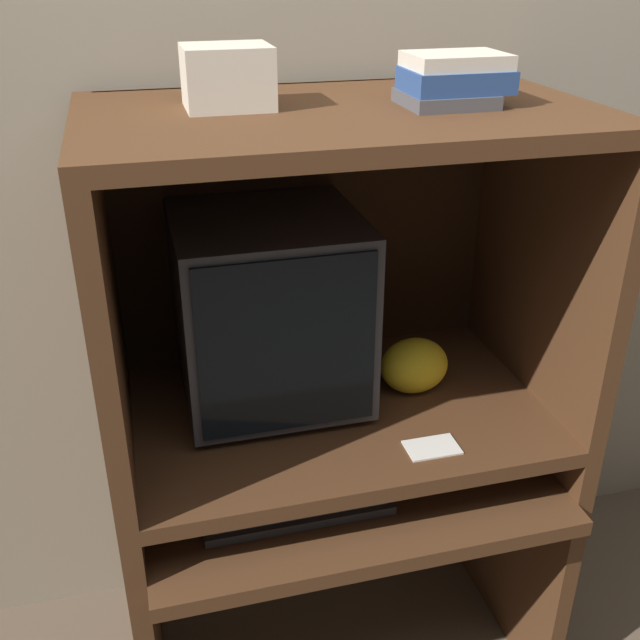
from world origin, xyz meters
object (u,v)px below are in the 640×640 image
snack_bag (414,366)px  book_stack (453,80)px  crt_monitor (269,309)px  keyboard (296,505)px  mouse (413,478)px  storage_box (227,77)px

snack_bag → book_stack: bearing=-70.0°
crt_monitor → keyboard: (-0.00, -0.25, -0.35)m
crt_monitor → keyboard: size_ratio=1.08×
snack_bag → book_stack: book_stack is taller
crt_monitor → snack_bag: size_ratio=2.70×
crt_monitor → snack_bag: (0.33, -0.06, -0.16)m
keyboard → book_stack: size_ratio=2.06×
crt_monitor → keyboard: bearing=-90.5°
crt_monitor → snack_bag: crt_monitor is taller
crt_monitor → snack_bag: bearing=-10.5°
mouse → book_stack: (0.08, 0.12, 0.84)m
keyboard → storage_box: 0.88m
mouse → snack_bag: size_ratio=0.46×
crt_monitor → storage_box: 0.51m
snack_bag → storage_box: storage_box is taller
mouse → book_stack: size_ratio=0.37×
mouse → storage_box: bearing=149.5°
crt_monitor → storage_box: (-0.07, -0.03, 0.50)m
keyboard → mouse: bearing=3.7°
mouse → storage_box: size_ratio=0.46×
storage_box → keyboard: bearing=-72.7°
book_stack → storage_box: bearing=168.9°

